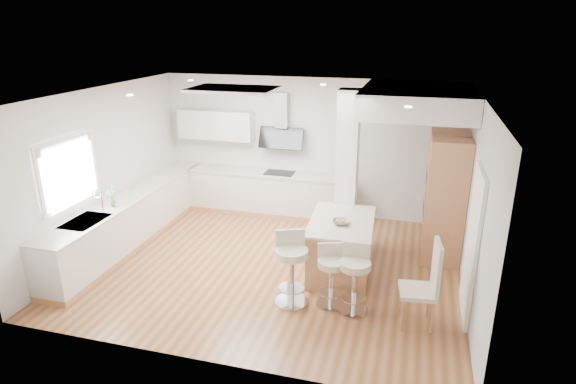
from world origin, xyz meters
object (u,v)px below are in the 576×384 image
(peninsula, at_px, (341,246))
(bar_stool_c, at_px, (355,276))
(bar_stool_b, at_px, (331,273))
(bar_stool_a, at_px, (291,264))
(dining_chair, at_px, (427,281))

(peninsula, xyz_separation_m, bar_stool_c, (0.36, -1.06, 0.10))
(peninsula, xyz_separation_m, bar_stool_b, (0.03, -0.99, 0.06))
(bar_stool_a, bearing_deg, dining_chair, -23.50)
(bar_stool_b, bearing_deg, bar_stool_a, 169.18)
(bar_stool_a, bearing_deg, bar_stool_c, -21.06)
(bar_stool_a, xyz_separation_m, dining_chair, (1.83, -0.05, 0.04))
(bar_stool_b, distance_m, dining_chair, 1.29)
(bar_stool_a, distance_m, bar_stool_c, 0.89)
(peninsula, relative_size, bar_stool_a, 1.42)
(bar_stool_a, height_order, bar_stool_b, bar_stool_a)
(peninsula, bearing_deg, bar_stool_a, -119.03)
(peninsula, distance_m, bar_stool_b, 0.99)
(bar_stool_b, xyz_separation_m, bar_stool_c, (0.34, -0.07, 0.04))
(bar_stool_a, relative_size, bar_stool_b, 1.18)
(peninsula, distance_m, bar_stool_a, 1.20)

